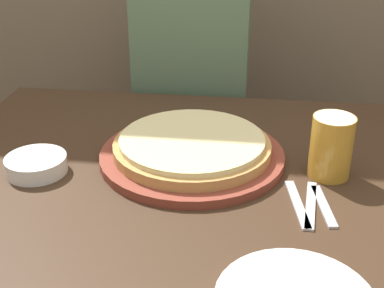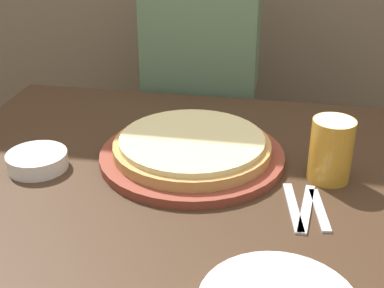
# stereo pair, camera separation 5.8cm
# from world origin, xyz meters

# --- Properties ---
(pizza_on_board) EXTENTS (0.41, 0.41, 0.06)m
(pizza_on_board) POSITION_xyz_m (-0.07, 0.10, 0.79)
(pizza_on_board) COLOR brown
(pizza_on_board) RESTS_ON dining_table
(beer_glass) EXTENTS (0.09, 0.09, 0.13)m
(beer_glass) POSITION_xyz_m (0.23, 0.07, 0.84)
(beer_glass) COLOR gold
(beer_glass) RESTS_ON dining_table
(side_bowl) EXTENTS (0.13, 0.13, 0.04)m
(side_bowl) POSITION_xyz_m (-0.40, -0.00, 0.78)
(side_bowl) COLOR white
(side_bowl) RESTS_ON dining_table
(fork) EXTENTS (0.04, 0.17, 0.00)m
(fork) POSITION_xyz_m (0.16, -0.06, 0.77)
(fork) COLOR silver
(fork) RESTS_ON dining_table
(dinner_knife) EXTENTS (0.04, 0.17, 0.00)m
(dinner_knife) POSITION_xyz_m (0.18, -0.06, 0.77)
(dinner_knife) COLOR silver
(dinner_knife) RESTS_ON dining_table
(spoon) EXTENTS (0.04, 0.15, 0.00)m
(spoon) POSITION_xyz_m (0.21, -0.06, 0.77)
(spoon) COLOR silver
(spoon) RESTS_ON dining_table
(diner_person) EXTENTS (0.35, 0.20, 1.33)m
(diner_person) POSITION_xyz_m (-0.14, 0.64, 0.65)
(diner_person) COLOR #33333D
(diner_person) RESTS_ON ground_plane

